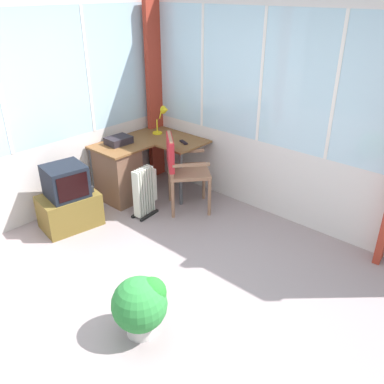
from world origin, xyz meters
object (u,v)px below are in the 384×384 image
at_px(potted_plant, 141,304).
at_px(tv_on_stand, 69,200).
at_px(desk, 122,170).
at_px(tv_remote, 184,142).
at_px(wooden_armchair, 179,163).
at_px(space_heater, 145,191).
at_px(paper_tray, 119,140).
at_px(desk_lamp, 164,115).

bearing_deg(potted_plant, tv_on_stand, 73.42).
bearing_deg(desk, tv_remote, -39.31).
relative_size(wooden_armchair, potted_plant, 1.85).
height_order(tv_remote, wooden_armchair, wooden_armchair).
xyz_separation_m(tv_on_stand, space_heater, (0.76, -0.44, -0.02)).
relative_size(paper_tray, tv_on_stand, 0.40).
height_order(desk, tv_on_stand, tv_on_stand).
relative_size(desk, paper_tray, 4.10).
bearing_deg(tv_on_stand, tv_remote, -15.78).
relative_size(desk, tv_on_stand, 1.63).
xyz_separation_m(wooden_armchair, space_heater, (-0.38, 0.20, -0.31)).
bearing_deg(desk, tv_on_stand, -174.01).
bearing_deg(desk_lamp, potted_plant, -138.25).
bearing_deg(desk_lamp, tv_on_stand, -178.10).
xyz_separation_m(desk_lamp, wooden_armchair, (-0.44, -0.69, -0.35)).
xyz_separation_m(paper_tray, wooden_armchair, (0.24, -0.82, -0.15)).
bearing_deg(potted_plant, space_heater, 46.96).
bearing_deg(potted_plant, tv_remote, 35.39).
relative_size(paper_tray, potted_plant, 0.58).
bearing_deg(tv_remote, desk_lamp, 96.89).
distance_m(desk_lamp, potted_plant, 2.94).
height_order(paper_tray, potted_plant, paper_tray).
relative_size(tv_remote, paper_tray, 0.50).
xyz_separation_m(desk, wooden_armchair, (0.29, -0.73, 0.22)).
xyz_separation_m(desk_lamp, tv_on_stand, (-1.58, -0.05, -0.64)).
xyz_separation_m(wooden_armchair, tv_on_stand, (-1.14, 0.64, -0.28)).
distance_m(desk_lamp, wooden_armchair, 0.89).
distance_m(desk, wooden_armchair, 0.82).
distance_m(paper_tray, wooden_armchair, 0.86).
relative_size(wooden_armchair, space_heater, 1.56).
height_order(wooden_armchair, space_heater, wooden_armchair).
relative_size(desk_lamp, wooden_armchair, 0.40).
bearing_deg(wooden_armchair, tv_on_stand, 150.74).
distance_m(tv_on_stand, space_heater, 0.88).
height_order(desk, paper_tray, paper_tray).
relative_size(tv_remote, space_heater, 0.24).
bearing_deg(wooden_armchair, paper_tray, 106.31).
bearing_deg(tv_on_stand, space_heater, -30.25).
height_order(desk, tv_remote, tv_remote).
distance_m(desk_lamp, tv_on_stand, 1.71).
distance_m(paper_tray, space_heater, 0.78).
bearing_deg(tv_remote, desk, 161.06).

